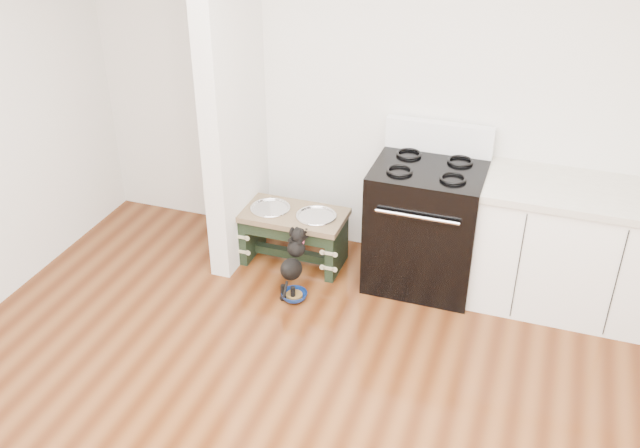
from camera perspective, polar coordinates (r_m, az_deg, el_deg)
The scene contains 7 objects.
room_shell at distance 2.80m, azimuth -3.93°, elevation 0.06°, with size 5.00×5.00×5.00m.
partition_wall at distance 5.11m, azimuth -7.04°, elevation 10.90°, with size 0.15×0.80×2.70m, color silver.
oven_range at distance 5.12m, azimuth 8.43°, elevation 0.07°, with size 0.76×0.69×1.14m.
cabinet_run at distance 5.10m, azimuth 19.26°, elevation -1.89°, with size 1.24×0.64×0.91m.
dog_feeder at distance 5.35m, azimuth -2.17°, elevation -0.26°, with size 0.79×0.42×0.45m.
puppy at distance 5.05m, azimuth -2.15°, elevation -2.94°, with size 0.14×0.40×0.48m.
floor_bowl at distance 5.10m, azimuth -2.08°, elevation -5.76°, with size 0.24×0.24×0.06m.
Camera 1 is at (0.97, -2.22, 3.03)m, focal length 40.00 mm.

